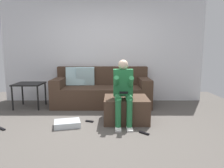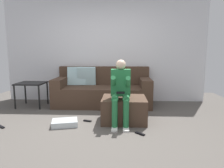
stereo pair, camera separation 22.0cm
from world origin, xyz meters
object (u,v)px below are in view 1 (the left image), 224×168
at_px(side_table, 29,86).
at_px(remote_by_storage_bin, 89,121).
at_px(remote_near_ottoman, 144,133).
at_px(remote_under_side_table, 1,129).
at_px(couch_sectional, 101,91).
at_px(storage_bin, 67,124).
at_px(person_seated, 123,88).
at_px(ottoman, 125,109).

xyz_separation_m(side_table, remote_by_storage_bin, (1.50, -1.02, -0.49)).
distance_m(remote_near_ottoman, remote_under_side_table, 2.36).
xyz_separation_m(remote_by_storage_bin, remote_under_side_table, (-1.43, -0.37, 0.00)).
xyz_separation_m(couch_sectional, storage_bin, (-0.52, -1.51, -0.29)).
distance_m(storage_bin, remote_under_side_table, 1.08).
height_order(couch_sectional, person_seated, person_seated).
relative_size(person_seated, remote_under_side_table, 5.88).
bearing_deg(side_table, couch_sectional, 8.75).
bearing_deg(person_seated, side_table, 152.16).
bearing_deg(remote_by_storage_bin, person_seated, 10.86).
xyz_separation_m(person_seated, remote_near_ottoman, (0.31, -0.46, -0.64)).
xyz_separation_m(couch_sectional, remote_under_side_table, (-1.59, -1.64, -0.33)).
xyz_separation_m(storage_bin, remote_under_side_table, (-1.07, -0.13, -0.04)).
height_order(storage_bin, side_table, side_table).
distance_m(side_table, remote_near_ottoman, 2.93).
bearing_deg(remote_near_ottoman, side_table, -170.00).
relative_size(remote_near_ottoman, remote_by_storage_bin, 1.13).
height_order(storage_bin, remote_by_storage_bin, storage_bin).
relative_size(ottoman, remote_under_side_table, 4.13).
bearing_deg(remote_by_storage_bin, side_table, 165.52).
xyz_separation_m(storage_bin, remote_near_ottoman, (1.28, -0.32, -0.04)).
distance_m(side_table, remote_by_storage_bin, 1.88).
bearing_deg(ottoman, couch_sectional, 113.57).
height_order(side_table, remote_by_storage_bin, side_table).
bearing_deg(person_seated, storage_bin, -171.97).
height_order(person_seated, remote_under_side_table, person_seated).
relative_size(couch_sectional, remote_near_ottoman, 13.15).
bearing_deg(storage_bin, person_seated, 8.03).
height_order(person_seated, remote_near_ottoman, person_seated).
distance_m(storage_bin, remote_near_ottoman, 1.33).
height_order(couch_sectional, remote_by_storage_bin, couch_sectional).
bearing_deg(storage_bin, couch_sectional, 71.05).
xyz_separation_m(side_table, remote_under_side_table, (0.07, -1.39, -0.49)).
height_order(ottoman, person_seated, person_seated).
distance_m(person_seated, remote_near_ottoman, 0.85).
relative_size(side_table, remote_under_side_table, 3.20).
bearing_deg(side_table, remote_under_side_table, -87.22).
relative_size(ottoman, remote_near_ottoman, 4.64).
bearing_deg(couch_sectional, ottoman, -66.43).
distance_m(person_seated, storage_bin, 1.15).
bearing_deg(side_table, storage_bin, -47.76).
bearing_deg(storage_bin, remote_near_ottoman, -14.13).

